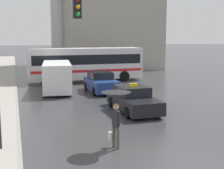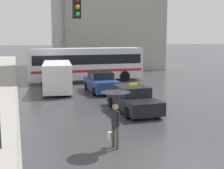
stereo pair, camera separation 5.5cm
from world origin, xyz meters
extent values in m
plane|color=#38383A|center=(0.00, 0.00, 0.00)|extent=(300.00, 300.00, 0.00)
cube|color=black|center=(1.33, 7.75, 0.51)|extent=(1.80, 4.49, 0.70)
cube|color=black|center=(1.33, 7.98, 1.13)|extent=(1.58, 2.02, 0.53)
cylinder|color=black|center=(2.18, 6.36, 0.30)|extent=(0.20, 0.60, 0.60)
cylinder|color=black|center=(0.47, 6.36, 0.30)|extent=(0.20, 0.60, 0.60)
cylinder|color=black|center=(2.18, 9.14, 0.30)|extent=(0.20, 0.60, 0.60)
cylinder|color=black|center=(0.47, 9.14, 0.30)|extent=(0.20, 0.60, 0.60)
cube|color=yellow|center=(1.33, 7.75, 1.48)|extent=(0.44, 0.16, 0.16)
cube|color=navy|center=(1.25, 14.20, 0.58)|extent=(1.80, 4.21, 0.82)
cube|color=black|center=(1.25, 14.41, 1.25)|extent=(1.58, 1.89, 0.51)
cylinder|color=black|center=(2.10, 12.89, 0.30)|extent=(0.20, 0.60, 0.60)
cylinder|color=black|center=(0.39, 12.89, 0.30)|extent=(0.20, 0.60, 0.60)
cylinder|color=black|center=(2.10, 15.50, 0.30)|extent=(0.20, 0.60, 0.60)
cylinder|color=black|center=(0.39, 15.50, 0.30)|extent=(0.20, 0.60, 0.60)
cube|color=white|center=(-1.88, 15.44, 1.18)|extent=(2.67, 5.76, 2.02)
cube|color=black|center=(-1.88, 15.44, 1.53)|extent=(2.64, 5.32, 0.53)
cube|color=red|center=(-1.88, 15.44, 0.92)|extent=(2.67, 5.54, 0.14)
cylinder|color=black|center=(-1.14, 13.67, 0.32)|extent=(0.28, 0.65, 0.63)
cylinder|color=black|center=(-3.03, 13.90, 0.32)|extent=(0.28, 0.65, 0.63)
cylinder|color=black|center=(-0.73, 16.97, 0.32)|extent=(0.28, 0.65, 0.63)
cylinder|color=black|center=(-2.62, 17.21, 0.32)|extent=(0.28, 0.65, 0.63)
cube|color=silver|center=(1.42, 20.26, 1.67)|extent=(10.50, 2.57, 2.82)
cube|color=black|center=(1.42, 20.26, 2.09)|extent=(9.97, 2.58, 0.86)
cube|color=red|center=(1.42, 20.26, 1.08)|extent=(10.18, 2.59, 0.24)
cylinder|color=black|center=(-2.24, 19.04, 0.48)|extent=(0.96, 0.29, 0.96)
cylinder|color=black|center=(-2.25, 21.44, 0.48)|extent=(0.96, 0.29, 0.96)
cylinder|color=black|center=(4.84, 19.08, 0.48)|extent=(0.96, 0.29, 0.96)
cylinder|color=black|center=(4.82, 21.48, 0.48)|extent=(0.96, 0.29, 0.96)
cylinder|color=#4C473D|center=(-1.38, 2.34, 0.40)|extent=(0.16, 0.16, 0.79)
cylinder|color=#4C473D|center=(-1.47, 2.54, 0.40)|extent=(0.16, 0.16, 0.79)
cylinder|color=#28282D|center=(-1.43, 2.44, 1.11)|extent=(0.36, 0.36, 0.63)
sphere|color=tan|center=(-1.43, 2.44, 1.58)|extent=(0.23, 0.23, 0.23)
cylinder|color=#28282D|center=(-1.35, 2.28, 1.15)|extent=(0.09, 0.09, 0.53)
cylinder|color=#28282D|center=(-1.50, 2.60, 1.15)|extent=(0.09, 0.09, 0.53)
cone|color=#232328|center=(-1.43, 2.44, 2.00)|extent=(1.10, 1.10, 0.25)
cylinder|color=black|center=(-1.43, 2.44, 1.66)|extent=(0.02, 0.02, 0.68)
cube|color=white|center=(-1.58, 2.65, 0.44)|extent=(0.17, 0.21, 0.28)
cube|color=black|center=(-2.63, 3.34, 5.18)|extent=(0.28, 0.28, 0.80)
sphere|color=orange|center=(-2.63, 3.18, 5.18)|extent=(0.16, 0.16, 0.16)
sphere|color=green|center=(-2.63, 3.18, 4.92)|extent=(0.16, 0.16, 0.16)
cube|color=white|center=(0.30, 33.48, 7.33)|extent=(0.90, 0.90, 14.66)
camera|label=1|loc=(-4.90, -8.16, 4.12)|focal=50.00mm
camera|label=2|loc=(-4.85, -8.18, 4.12)|focal=50.00mm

